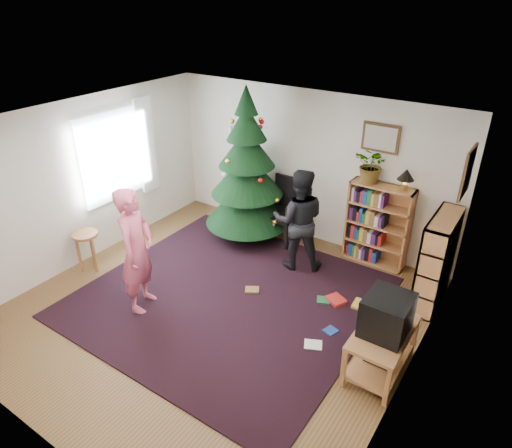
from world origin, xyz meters
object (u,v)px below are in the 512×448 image
Objects in this scene: tv_stand at (381,346)px; person_standing at (137,251)px; christmas_tree at (247,178)px; bookshelf_back at (378,224)px; bookshelf_right at (437,260)px; potted_plant at (372,165)px; picture_right at (468,172)px; stool at (86,242)px; crt_tv at (387,315)px; picture_back at (381,138)px; person_by_chair at (299,220)px; table_lamp at (406,176)px; armchair at (285,206)px.

person_standing reaches higher than tv_stand.
bookshelf_back is at bearing 11.23° from christmas_tree.
potted_plant is at bearing 66.09° from bookshelf_right.
picture_right is 0.96× the size of stool.
potted_plant reaches higher than crt_tv.
picture_back is 1.88m from bookshelf_right.
picture_right reaches higher than bookshelf_back.
stool is 3.19m from person_by_chair.
picture_back is at bearing 60.50° from bookshelf_right.
person_by_chair is (2.59, 1.85, 0.31)m from stool.
table_lamp is at bearing 52.99° from bookshelf_right.
bookshelf_right reaches higher than tv_stand.
picture_back is at bearing 142.49° from bookshelf_back.
person_standing is at bearing -146.27° from picture_right.
christmas_tree is 2.42× the size of armchair.
bookshelf_right is 1.22× the size of armchair.
bookshelf_back is 0.93m from potted_plant.
bookshelf_right is at bearing -27.96° from bookshelf_back.
bookshelf_back is at bearing -168.23° from person_by_chair.
picture_right reaches higher than crt_tv.
picture_right reaches higher than armchair.
potted_plant is (-1.35, 0.59, -0.38)m from picture_right.
stool is 0.36× the size of person_standing.
person_standing is at bearing -7.52° from stool.
person_by_chair is 1.64m from table_lamp.
bookshelf_back is at bearing 62.04° from bookshelf_right.
christmas_tree reaches higher than picture_right.
person_standing is (-0.62, -2.71, 0.29)m from armchair.
bookshelf_right is at bearing -29.50° from picture_back.
stool is at bearing -156.28° from picture_right.
stool is at bearing -126.38° from armchair.
christmas_tree reaches higher than stool.
table_lamp is at bearing 4.45° from armchair.
person_by_chair is (-2.09, -0.20, -1.15)m from picture_right.
picture_back is 0.42× the size of bookshelf_right.
picture_back is 0.88× the size of stool.
bookshelf_right is 1.61m from potted_plant.
bookshelf_right is at bearing -37.01° from table_lamp.
picture_back is at bearing 39.68° from stool.
bookshelf_back is 2.07× the size of stool.
tv_stand is 1.80× the size of potted_plant.
christmas_tree is (-1.96, -0.56, -0.87)m from picture_back.
table_lamp is at bearing -175.78° from person_by_chair.
crt_tv is 0.48× the size of armchair.
picture_back is 1.30m from bookshelf_back.
potted_plant reaches higher than bookshelf_back.
potted_plant reaches higher than person_by_chair.
christmas_tree reaches higher than tv_stand.
picture_right is 1.97m from crt_tv.
person_by_chair is at bearing -139.78° from bookshelf_back.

